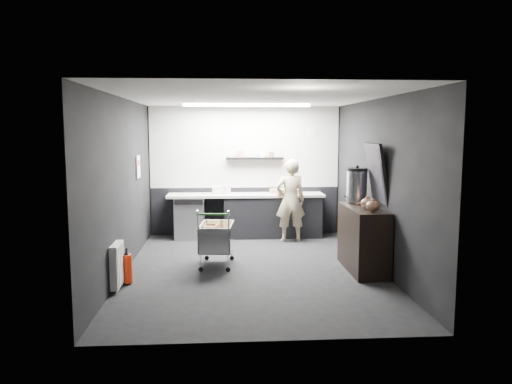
{
  "coord_description": "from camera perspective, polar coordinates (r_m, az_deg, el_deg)",
  "views": [
    {
      "loc": [
        -0.47,
        -7.73,
        2.2
      ],
      "look_at": [
        0.08,
        0.4,
        1.19
      ],
      "focal_mm": 35.0,
      "sensor_mm": 36.0,
      "label": 1
    }
  ],
  "objects": [
    {
      "name": "wall_left",
      "position": [
        7.93,
        -14.96,
        0.68
      ],
      "size": [
        0.0,
        5.5,
        5.5
      ],
      "primitive_type": "plane",
      "rotation": [
        1.57,
        0.0,
        1.57
      ],
      "color": "black",
      "rests_on": "floor"
    },
    {
      "name": "wall_right",
      "position": [
        8.16,
        13.8,
        0.89
      ],
      "size": [
        0.0,
        5.5,
        5.5
      ],
      "primitive_type": "plane",
      "rotation": [
        1.57,
        0.0,
        -1.57
      ],
      "color": "black",
      "rests_on": "floor"
    },
    {
      "name": "dado_panel",
      "position": [
        10.61,
        -1.26,
        -2.15
      ],
      "size": [
        3.95,
        0.02,
        1.0
      ],
      "primitive_type": "cube",
      "color": "black",
      "rests_on": "wall_back"
    },
    {
      "name": "floating_shelf",
      "position": [
        10.39,
        -0.14,
        3.87
      ],
      "size": [
        1.2,
        0.22,
        0.04
      ],
      "primitive_type": "cube",
      "color": "black",
      "rests_on": "wall_back"
    },
    {
      "name": "radiator",
      "position": [
        7.23,
        -15.61,
        -8.03
      ],
      "size": [
        0.1,
        0.5,
        0.6
      ],
      "primitive_type": "cube",
      "color": "white",
      "rests_on": "wall_left"
    },
    {
      "name": "wall_back",
      "position": [
        10.52,
        -1.27,
        2.44
      ],
      "size": [
        5.5,
        0.0,
        5.5
      ],
      "primitive_type": "plane",
      "rotation": [
        1.57,
        0.0,
        0.0
      ],
      "color": "black",
      "rests_on": "floor"
    },
    {
      "name": "poster_red_band",
      "position": [
        9.17,
        -13.3,
        3.26
      ],
      "size": [
        0.02,
        0.22,
        0.1
      ],
      "primitive_type": "cube",
      "color": "red",
      "rests_on": "poster"
    },
    {
      "name": "ceiling_strip",
      "position": [
        9.6,
        -1.05,
        9.88
      ],
      "size": [
        2.4,
        0.2,
        0.04
      ],
      "primitive_type": "cube",
      "color": "white",
      "rests_on": "ceiling"
    },
    {
      "name": "person",
      "position": [
        9.89,
        3.95,
        -0.97
      ],
      "size": [
        0.63,
        0.44,
        1.64
      ],
      "primitive_type": "imported",
      "rotation": [
        0.0,
        0.0,
        3.23
      ],
      "color": "beige",
      "rests_on": "floor"
    },
    {
      "name": "ceiling",
      "position": [
        7.76,
        -0.37,
        10.77
      ],
      "size": [
        5.5,
        5.5,
        0.0
      ],
      "primitive_type": "plane",
      "rotation": [
        3.14,
        0.0,
        0.0
      ],
      "color": "white",
      "rests_on": "wall_back"
    },
    {
      "name": "shopping_cart",
      "position": [
        8.16,
        -4.54,
        -5.36
      ],
      "size": [
        0.59,
        0.91,
        0.94
      ],
      "color": "silver",
      "rests_on": "floor"
    },
    {
      "name": "sideboard",
      "position": [
        8.06,
        12.18,
        -4.31
      ],
      "size": [
        0.57,
        1.34,
        2.01
      ],
      "color": "black",
      "rests_on": "floor"
    },
    {
      "name": "fire_extinguisher",
      "position": [
        7.46,
        -14.53,
        -8.36
      ],
      "size": [
        0.15,
        0.15,
        0.51
      ],
      "color": "red",
      "rests_on": "floor"
    },
    {
      "name": "pink_tub",
      "position": [
        10.22,
        -3.43,
        0.28
      ],
      "size": [
        0.18,
        0.18,
        0.18
      ],
      "primitive_type": "cylinder",
      "color": "beige",
      "rests_on": "prep_counter"
    },
    {
      "name": "wall_clock",
      "position": [
        10.62,
        6.35,
        6.76
      ],
      "size": [
        0.2,
        0.03,
        0.2
      ],
      "primitive_type": "cylinder",
      "rotation": [
        1.57,
        0.0,
        0.0
      ],
      "color": "white",
      "rests_on": "wall_back"
    },
    {
      "name": "prep_counter",
      "position": [
        10.32,
        -0.42,
        -2.65
      ],
      "size": [
        3.2,
        0.61,
        0.9
      ],
      "color": "black",
      "rests_on": "floor"
    },
    {
      "name": "kitchen_wall_panel",
      "position": [
        10.48,
        -1.28,
        5.16
      ],
      "size": [
        3.95,
        0.02,
        1.7
      ],
      "primitive_type": "cube",
      "color": "beige",
      "rests_on": "wall_back"
    },
    {
      "name": "white_container",
      "position": [
        10.17,
        -4.44,
        0.2
      ],
      "size": [
        0.21,
        0.18,
        0.17
      ],
      "primitive_type": "cube",
      "rotation": [
        0.0,
        0.0,
        0.14
      ],
      "color": "white",
      "rests_on": "prep_counter"
    },
    {
      "name": "cardboard_box",
      "position": [
        10.26,
        3.34,
        0.07
      ],
      "size": [
        0.63,
        0.56,
        0.1
      ],
      "primitive_type": "cube",
      "rotation": [
        0.0,
        0.0,
        0.38
      ],
      "color": "#92714E",
      "rests_on": "prep_counter"
    },
    {
      "name": "poster",
      "position": [
        9.18,
        -13.32,
        2.82
      ],
      "size": [
        0.02,
        0.3,
        0.4
      ],
      "primitive_type": "cube",
      "color": "white",
      "rests_on": "wall_left"
    },
    {
      "name": "wall_front",
      "position": [
        5.07,
        1.52,
        -2.58
      ],
      "size": [
        5.5,
        0.0,
        5.5
      ],
      "primitive_type": "plane",
      "rotation": [
        -1.57,
        0.0,
        0.0
      ],
      "color": "black",
      "rests_on": "floor"
    },
    {
      "name": "floor",
      "position": [
        8.05,
        -0.36,
        -8.79
      ],
      "size": [
        5.5,
        5.5,
        0.0
      ],
      "primitive_type": "plane",
      "color": "black",
      "rests_on": "ground"
    }
  ]
}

